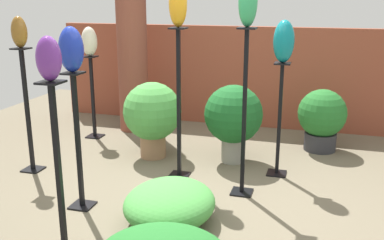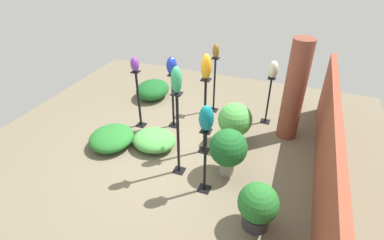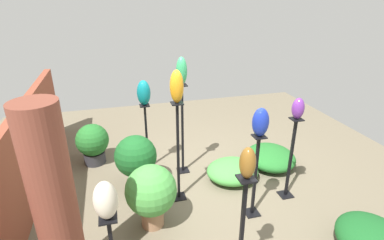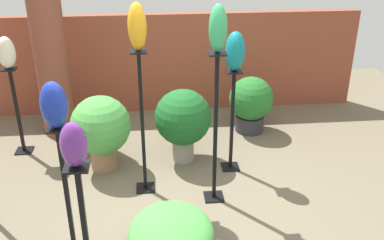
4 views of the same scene
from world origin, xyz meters
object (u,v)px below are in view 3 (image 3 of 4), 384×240
Objects in this scene: art_vase_violet at (298,108)px; potted_plant_walkway_edge at (151,192)px; brick_pillar at (55,205)px; art_vase_jade at (182,71)px; art_vase_bronze at (248,163)px; pedestal_violet at (290,162)px; art_vase_amber at (177,87)px; art_vase_teal at (144,93)px; pedestal_cobalt at (255,180)px; art_vase_cobalt at (261,122)px; pedestal_bronze at (241,237)px; art_vase_ivory at (106,200)px; pedestal_teal at (147,140)px; pedestal_amber at (178,157)px; potted_plant_near_pillar at (136,157)px; potted_plant_front_left at (93,142)px; pedestal_jade at (182,133)px.

potted_plant_walkway_edge is (-0.09, 2.08, -0.92)m from art_vase_violet.
brick_pillar is 3.17m from art_vase_violet.
art_vase_jade reaches higher than art_vase_violet.
art_vase_violet is 0.96× the size of art_vase_bronze.
pedestal_violet reaches higher than potted_plant_walkway_edge.
art_vase_teal is at bearing 18.93° from art_vase_amber.
art_vase_teal reaches higher than pedestal_cobalt.
pedestal_cobalt is 1.40m from potted_plant_walkway_edge.
art_vase_jade is 1.16× the size of art_vase_cobalt.
art_vase_teal is (2.56, 0.63, 0.79)m from pedestal_bronze.
brick_pillar is 0.66m from art_vase_ivory.
pedestal_bronze is 1.98m from art_vase_amber.
art_vase_bronze is at bearing 146.86° from pedestal_cobalt.
art_vase_violet is at bearing -125.04° from art_vase_teal.
pedestal_violet is at bearing -76.21° from brick_pillar.
brick_pillar reaches higher than art_vase_violet.
pedestal_cobalt is at bearing -141.99° from pedestal_teal.
art_vase_ivory reaches higher than pedestal_bronze.
pedestal_amber is 1.25m from art_vase_teal.
potted_plant_near_pillar is at bearing 155.57° from pedestal_teal.
art_vase_cobalt is 0.84× the size of art_vase_amber.
art_vase_violet reaches higher than pedestal_violet.
potted_plant_front_left is at bearing 5.98° from art_vase_ivory.
pedestal_bronze is at bearing 132.48° from art_vase_violet.
art_vase_teal is at bearing 38.01° from pedestal_cobalt.
pedestal_bronze is at bearing -93.61° from art_vase_ivory.
art_vase_jade is at bearing -18.32° from art_vase_amber.
pedestal_violet reaches higher than potted_plant_front_left.
art_vase_cobalt is at bearing -132.92° from potted_plant_front_left.
art_vase_bronze reaches higher than art_vase_violet.
art_vase_amber is (1.13, -1.45, 0.73)m from brick_pillar.
art_vase_teal is 1.34× the size of art_vase_bronze.
art_vase_violet is (-1.09, -1.37, -0.35)m from art_vase_jade.
art_vase_teal is at bearing 18.93° from pedestal_amber.
art_vase_teal is 0.47× the size of potted_plant_walkway_edge.
art_vase_violet is (0.24, -0.69, 0.88)m from pedestal_cobalt.
pedestal_jade is 2.08× the size of potted_plant_front_left.
art_vase_ivory is (-1.50, 0.96, 0.56)m from pedestal_amber.
art_vase_ivory is (-1.12, 2.57, 0.68)m from pedestal_violet.
pedestal_teal is (2.11, -1.11, -0.49)m from brick_pillar.
art_vase_jade is (-0.00, -0.00, 1.06)m from pedestal_jade.
pedestal_amber is 1.31m from art_vase_cobalt.
art_vase_violet reaches higher than pedestal_bronze.
pedestal_amber is at bearing 10.61° from pedestal_bronze.
art_vase_ivory is 0.98× the size of art_vase_cobalt.
art_vase_teal is at bearing 64.48° from art_vase_jade.
potted_plant_near_pillar reaches higher than potted_plant_front_left.
potted_plant_walkway_edge is at bearing 149.29° from art_vase_jade.
brick_pillar is 1.61× the size of pedestal_violet.
art_vase_bronze is 3.54m from potted_plant_front_left.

